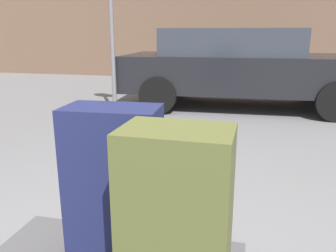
{
  "coord_description": "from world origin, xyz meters",
  "views": [
    {
      "loc": [
        0.54,
        -1.13,
        1.33
      ],
      "look_at": [
        0.0,
        1.2,
        0.69
      ],
      "focal_mm": 36.73,
      "sensor_mm": 36.0,
      "label": 1
    }
  ],
  "objects": [
    {
      "name": "bollard_kerb_near",
      "position": [
        2.39,
        6.89,
        0.34
      ],
      "size": [
        0.26,
        0.26,
        0.67
      ],
      "primitive_type": "cylinder",
      "color": "#383838",
      "rests_on": "ground_plane"
    },
    {
      "name": "parked_car",
      "position": [
        0.39,
        5.37,
        0.76
      ],
      "size": [
        4.36,
        2.04,
        1.42
      ],
      "color": "black",
      "rests_on": "ground_plane"
    },
    {
      "name": "suitcase_olive_front_right",
      "position": [
        0.34,
        -0.11,
        0.69
      ],
      "size": [
        0.37,
        0.26,
        0.71
      ],
      "primitive_type": "cube",
      "rotation": [
        0.0,
        0.0,
        -0.03
      ],
      "color": "#4C5128",
      "rests_on": "luggage_cart"
    },
    {
      "name": "no_parking_sign",
      "position": [
        -1.68,
        4.33,
        1.48
      ],
      "size": [
        0.5,
        0.07,
        2.39
      ],
      "color": "slate",
      "rests_on": "ground_plane"
    },
    {
      "name": "suitcase_navy_center",
      "position": [
        0.01,
        0.14,
        0.7
      ],
      "size": [
        0.4,
        0.24,
        0.71
      ],
      "primitive_type": "cube",
      "rotation": [
        0.0,
        0.0,
        0.05
      ],
      "color": "#191E47",
      "rests_on": "luggage_cart"
    }
  ]
}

